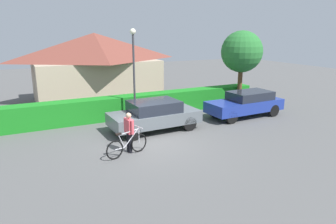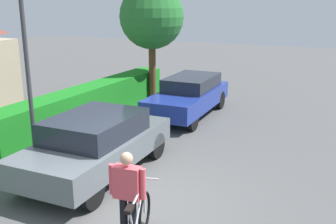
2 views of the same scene
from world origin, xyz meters
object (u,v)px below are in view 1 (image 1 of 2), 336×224
object	(u,v)px
parked_car_near	(154,115)
person_rider	(129,130)
tree_kerbside	(242,52)
street_lamp	(134,64)
parked_car_far	(246,103)
bicycle	(127,145)

from	to	relation	value
parked_car_near	person_rider	xyz separation A→B (m)	(-1.93, -2.03, 0.15)
parked_car_near	tree_kerbside	xyz separation A→B (m)	(6.57, 2.09, 2.50)
street_lamp	tree_kerbside	size ratio (longest dim) A/B	1.02
parked_car_near	person_rider	world-z (taller)	person_rider
tree_kerbside	parked_car_far	bearing A→B (deg)	-120.85
bicycle	person_rider	xyz separation A→B (m)	(0.17, 0.25, 0.50)
parked_car_near	street_lamp	xyz separation A→B (m)	(-0.38, 1.48, 2.18)
parked_car_far	person_rider	size ratio (longest dim) A/B	2.74
bicycle	street_lamp	world-z (taller)	street_lamp
parked_car_near	parked_car_far	world-z (taller)	parked_car_near
parked_car_near	bicycle	distance (m)	3.13
parked_car_near	tree_kerbside	size ratio (longest dim) A/B	0.92
bicycle	tree_kerbside	bearing A→B (deg)	26.78
parked_car_near	tree_kerbside	world-z (taller)	tree_kerbside
parked_car_near	bicycle	size ratio (longest dim) A/B	2.39
person_rider	tree_kerbside	size ratio (longest dim) A/B	0.35
tree_kerbside	person_rider	bearing A→B (deg)	-154.13
person_rider	street_lamp	bearing A→B (deg)	66.20
bicycle	person_rider	size ratio (longest dim) A/B	1.12
parked_car_near	street_lamp	distance (m)	2.66
parked_car_near	street_lamp	bearing A→B (deg)	104.58
tree_kerbside	bicycle	bearing A→B (deg)	-153.22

